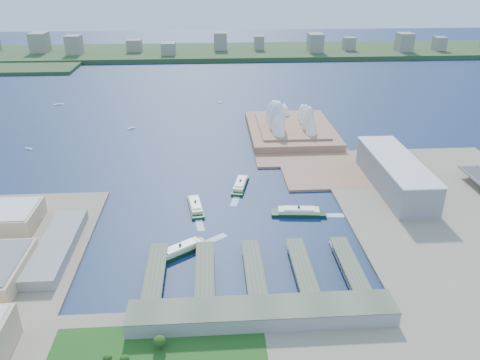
{
  "coord_description": "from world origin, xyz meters",
  "views": [
    {
      "loc": [
        -19.51,
        -405.76,
        247.65
      ],
      "look_at": [
        12.46,
        80.44,
        18.0
      ],
      "focal_mm": 35.0,
      "sensor_mm": 36.0,
      "label": 1
    }
  ],
  "objects": [
    {
      "name": "ground",
      "position": [
        0.0,
        0.0,
        0.0
      ],
      "size": [
        3000.0,
        3000.0,
        0.0
      ],
      "primitive_type": "plane",
      "color": "#0E1C43",
      "rests_on": "ground"
    },
    {
      "name": "peninsula",
      "position": [
        107.5,
        260.0,
        1.5
      ],
      "size": [
        135.0,
        220.0,
        3.0
      ],
      "primitive_type": "cube",
      "color": "#976C52",
      "rests_on": "ground"
    },
    {
      "name": "far_shore",
      "position": [
        0.0,
        980.0,
        6.0
      ],
      "size": [
        2200.0,
        260.0,
        12.0
      ],
      "primitive_type": "cube",
      "color": "#2D4926",
      "rests_on": "ground"
    },
    {
      "name": "opera_house",
      "position": [
        105.0,
        280.0,
        32.0
      ],
      "size": [
        134.0,
        180.0,
        58.0
      ],
      "primitive_type": null,
      "color": "white",
      "rests_on": "peninsula"
    },
    {
      "name": "toaster_building",
      "position": [
        195.0,
        80.0,
        20.5
      ],
      "size": [
        45.0,
        155.0,
        35.0
      ],
      "primitive_type": "cube",
      "color": "gray",
      "rests_on": "east_land"
    },
    {
      "name": "ferry_wharves",
      "position": [
        14.0,
        -75.0,
        4.65
      ],
      "size": [
        184.0,
        90.0,
        9.3
      ],
      "primitive_type": null,
      "color": "#4E5842",
      "rests_on": "ground"
    },
    {
      "name": "terminal_building",
      "position": [
        15.0,
        -135.0,
        9.0
      ],
      "size": [
        200.0,
        28.0,
        12.0
      ],
      "primitive_type": "cube",
      "color": "gray",
      "rests_on": "south_land"
    },
    {
      "name": "far_skyline",
      "position": [
        0.0,
        960.0,
        39.5
      ],
      "size": [
        1900.0,
        140.0,
        55.0
      ],
      "primitive_type": null,
      "color": "gray",
      "rests_on": "far_shore"
    },
    {
      "name": "ferry_a",
      "position": [
        -38.69,
        48.6,
        4.96
      ],
      "size": [
        20.54,
        53.82,
        9.92
      ],
      "primitive_type": null,
      "rotation": [
        0.0,
        0.0,
        0.14
      ],
      "color": "black",
      "rests_on": "ground"
    },
    {
      "name": "ferry_b",
      "position": [
        14.15,
        99.09,
        5.05
      ],
      "size": [
        25.45,
        55.09,
        10.1
      ],
      "primitive_type": null,
      "rotation": [
        0.0,
        0.0,
        -0.23
      ],
      "color": "black",
      "rests_on": "ground"
    },
    {
      "name": "ferry_c",
      "position": [
        -50.89,
        -37.86,
        5.37
      ],
      "size": [
        54.85,
        44.47,
        10.75
      ],
      "primitive_type": null,
      "rotation": [
        0.0,
        0.0,
        2.18
      ],
      "color": "black",
      "rests_on": "ground"
    },
    {
      "name": "ferry_d",
      "position": [
        71.77,
        26.9,
        5.5
      ],
      "size": [
        59.26,
        20.11,
        10.99
      ],
      "primitive_type": null,
      "rotation": [
        0.0,
        0.0,
        1.48
      ],
      "color": "black",
      "rests_on": "ground"
    },
    {
      "name": "boat_a",
      "position": [
        -282.18,
        241.88,
        1.21
      ],
      "size": [
        12.53,
        8.55,
        2.41
      ],
      "primitive_type": null,
      "rotation": [
        0.0,
        0.0,
        1.09
      ],
      "color": "white",
      "rests_on": "ground"
    },
    {
      "name": "boat_b",
      "position": [
        -148.18,
        323.25,
        1.55
      ],
      "size": [
        11.33,
        10.47,
        3.09
      ],
      "primitive_type": null,
      "rotation": [
        0.0,
        0.0,
        2.27
      ],
      "color": "white",
      "rests_on": "ground"
    },
    {
      "name": "boat_c",
      "position": [
        170.82,
        393.96,
        1.36
      ],
      "size": [
        8.63,
        12.34,
        2.71
      ],
      "primitive_type": null,
      "rotation": [
        0.0,
        0.0,
        2.67
      ],
      "color": "white",
      "rests_on": "ground"
    },
    {
      "name": "boat_d",
      "position": [
        -304.51,
        472.57,
        1.49
      ],
      "size": [
        18.1,
        7.06,
        2.98
      ],
      "primitive_type": null,
      "rotation": [
        0.0,
        0.0,
        1.76
      ],
      "color": "white",
      "rests_on": "ground"
    },
    {
      "name": "boat_e",
      "position": [
        -0.67,
        466.08,
        1.37
      ],
      "size": [
        7.98,
        11.66,
        2.75
      ],
      "primitive_type": null,
      "rotation": [
        0.0,
        0.0,
        0.44
      ],
      "color": "white",
      "rests_on": "ground"
    }
  ]
}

